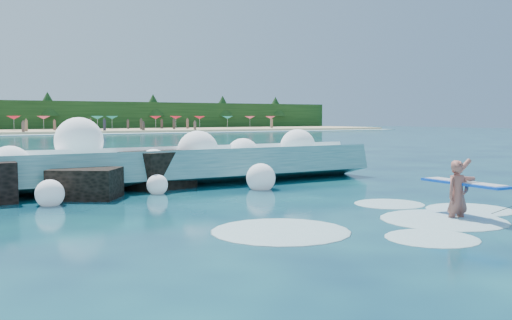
# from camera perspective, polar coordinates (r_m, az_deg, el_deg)

# --- Properties ---
(ground) EXTENTS (200.00, 200.00, 0.00)m
(ground) POSITION_cam_1_polar(r_m,az_deg,el_deg) (12.74, -1.03, -6.24)
(ground) COLOR #061C37
(ground) RESTS_ON ground
(breaking_wave) EXTENTS (18.97, 2.91, 1.64)m
(breaking_wave) POSITION_cam_1_polar(r_m,az_deg,el_deg) (19.29, -13.61, -1.05)
(breaking_wave) COLOR teal
(breaking_wave) RESTS_ON ground
(rock_cluster) EXTENTS (8.20, 3.42, 1.42)m
(rock_cluster) POSITION_cam_1_polar(r_m,az_deg,el_deg) (17.76, -18.51, -1.99)
(rock_cluster) COLOR black
(rock_cluster) RESTS_ON ground
(surfer_with_board) EXTENTS (0.93, 2.84, 1.64)m
(surfer_with_board) POSITION_cam_1_polar(r_m,az_deg,el_deg) (13.74, 19.67, -3.17)
(surfer_with_board) COLOR #A4594C
(surfer_with_board) RESTS_ON ground
(wave_spray) EXTENTS (15.24, 4.68, 2.44)m
(wave_spray) POSITION_cam_1_polar(r_m,az_deg,el_deg) (19.24, -11.85, 0.50)
(wave_spray) COLOR white
(wave_spray) RESTS_ON ground
(surf_foam) EXTENTS (9.50, 5.44, 0.14)m
(surf_foam) POSITION_cam_1_polar(r_m,az_deg,el_deg) (13.29, 14.12, -5.92)
(surf_foam) COLOR silver
(surf_foam) RESTS_ON ground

